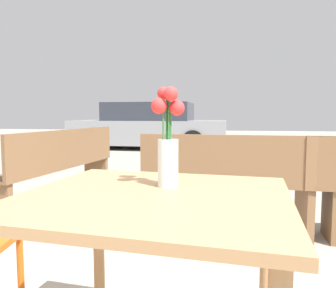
{
  "coord_description": "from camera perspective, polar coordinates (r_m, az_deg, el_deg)",
  "views": [
    {
      "loc": [
        0.21,
        -1.04,
        1.01
      ],
      "look_at": [
        0.03,
        0.11,
        0.91
      ],
      "focal_mm": 35.0,
      "sensor_mm": 36.0,
      "label": 1
    }
  ],
  "objects": [
    {
      "name": "bench_far",
      "position": [
        2.78,
        11.99,
        -6.37
      ],
      "size": [
        1.62,
        0.44,
        0.85
      ],
      "color": "brown",
      "rests_on": "ground_plane"
    },
    {
      "name": "bench_near",
      "position": [
        3.78,
        -17.9,
        -3.3
      ],
      "size": [
        0.61,
        1.88,
        0.85
      ],
      "color": "brown",
      "rests_on": "ground_plane"
    },
    {
      "name": "flower_vase",
      "position": [
        1.17,
        -0.03,
        -0.1
      ],
      "size": [
        0.12,
        0.11,
        0.36
      ],
      "color": "silver",
      "rests_on": "table_front"
    },
    {
      "name": "parked_car",
      "position": [
        9.86,
        -3.2,
        3.01
      ],
      "size": [
        4.57,
        2.08,
        1.36
      ],
      "color": "gray",
      "rests_on": "ground_plane"
    },
    {
      "name": "table_front",
      "position": [
        1.12,
        -2.4,
        -14.24
      ],
      "size": [
        0.94,
        0.87,
        0.75
      ],
      "color": "tan",
      "rests_on": "ground_plane"
    }
  ]
}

